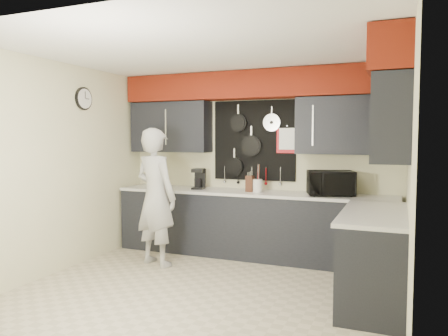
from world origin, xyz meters
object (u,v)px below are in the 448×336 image
at_px(microwave, 330,183).
at_px(utensil_crock, 257,186).
at_px(coffee_maker, 199,178).
at_px(person, 156,197).
at_px(knife_block, 250,184).

distance_m(microwave, utensil_crock, 0.99).
distance_m(utensil_crock, coffee_maker, 0.90).
relative_size(utensil_crock, coffee_maker, 0.58).
height_order(microwave, coffee_maker, microwave).
bearing_deg(utensil_crock, coffee_maker, 179.00).
height_order(coffee_maker, person, person).
relative_size(microwave, person, 0.32).
relative_size(utensil_crock, person, 0.10).
height_order(knife_block, coffee_maker, coffee_maker).
bearing_deg(knife_block, person, -138.05).
xyz_separation_m(coffee_maker, person, (-0.23, -0.83, -0.18)).
bearing_deg(utensil_crock, knife_block, -165.88).
height_order(microwave, person, person).
distance_m(microwave, knife_block, 1.09).
bearing_deg(microwave, person, -177.81).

